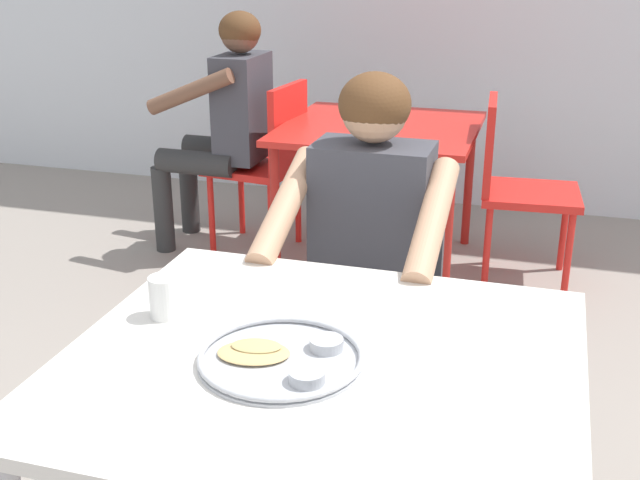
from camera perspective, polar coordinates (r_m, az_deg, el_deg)
table_foreground at (r=1.65m, az=0.08°, el=-10.70°), size 1.03×0.93×0.76m
thali_tray at (r=1.58m, az=-2.73°, el=-8.41°), size 0.33×0.33×0.03m
drinking_cup at (r=1.78m, az=-11.13°, el=-3.95°), size 0.07×0.07×0.09m
chair_foreground at (r=2.55m, az=4.24°, el=-3.46°), size 0.39×0.39×0.83m
diner_foreground at (r=2.27m, az=3.17°, el=-0.42°), size 0.49×0.55×1.20m
table_background_red at (r=3.83m, az=4.33°, el=7.13°), size 0.91×0.92×0.71m
chair_red_left at (r=4.04m, az=-3.73°, el=6.01°), size 0.47×0.45×0.87m
chair_red_right at (r=3.78m, az=13.74°, el=4.26°), size 0.47×0.43×0.86m
patron_background at (r=4.04m, az=-6.78°, el=9.16°), size 0.56×0.49×1.22m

